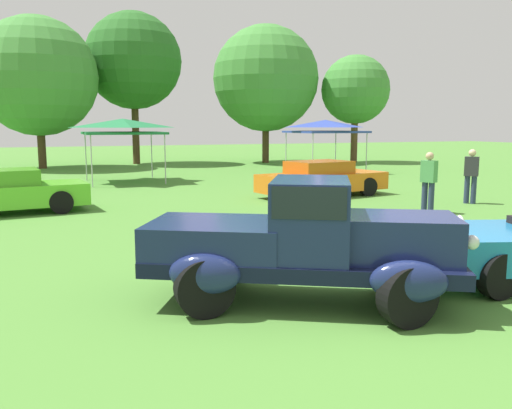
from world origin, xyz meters
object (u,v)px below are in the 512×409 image
Objects in this scene: feature_pickup_truck at (304,241)px; canopy_tent_center_field at (123,125)px; spectator_between_cars at (471,174)px; canopy_tent_right_field at (325,125)px; show_car_lime at (10,192)px; spectator_near_truck at (429,180)px; show_car_orange at (322,179)px.

feature_pickup_truck is 1.33× the size of canopy_tent_center_field.
canopy_tent_right_field is (1.22, 11.39, 1.51)m from spectator_between_cars.
show_car_lime is 2.43× the size of spectator_near_truck.
canopy_tent_right_field is at bearing 4.85° from canopy_tent_center_field.
show_car_lime is at bearing 113.03° from feature_pickup_truck.
show_car_lime is 2.43× the size of spectator_between_cars.
canopy_tent_center_field is at bearing -175.15° from canopy_tent_right_field.
feature_pickup_truck is at bearing -144.65° from spectator_between_cars.
canopy_tent_center_field is at bearing 120.04° from spectator_near_truck.
canopy_tent_center_field reaches higher than spectator_between_cars.
show_car_orange is 2.84× the size of spectator_between_cars.
canopy_tent_center_field reaches higher than feature_pickup_truck.
show_car_orange is 4.30m from spectator_near_truck.
spectator_near_truck is 2.63m from spectator_between_cars.
spectator_near_truck is at bearing -158.38° from spectator_between_cars.
show_car_orange is 4.72m from spectator_between_cars.
feature_pickup_truck is 20.64m from canopy_tent_right_field.
spectator_near_truck reaches higher than show_car_lime.
canopy_tent_right_field reaches higher than show_car_orange.
canopy_tent_center_field reaches higher than spectator_near_truck.
feature_pickup_truck reaches higher than spectator_near_truck.
spectator_near_truck and spectator_between_cars have the same top height.
feature_pickup_truck reaches higher than spectator_between_cars.
canopy_tent_right_field is (10.29, 17.83, 1.56)m from feature_pickup_truck.
canopy_tent_center_field is (-9.08, 10.52, 1.51)m from spectator_between_cars.
show_car_orange is 2.84× the size of spectator_near_truck.
spectator_between_cars is at bearing -49.19° from canopy_tent_center_field.
canopy_tent_right_field is (14.41, 8.13, 1.83)m from show_car_lime.
spectator_near_truck is 1.00× the size of spectator_between_cars.
show_car_lime is 11.56m from spectator_near_truck.
feature_pickup_truck is 11.12m from spectator_between_cars.
show_car_lime is at bearing 179.63° from show_car_orange.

